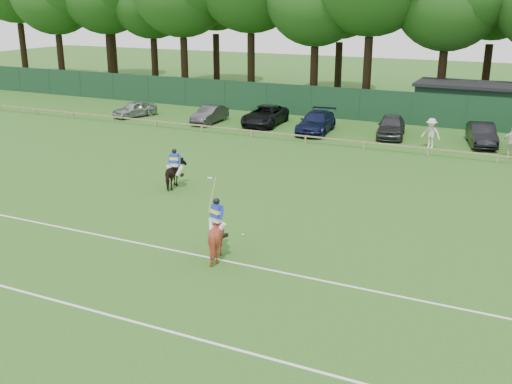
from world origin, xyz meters
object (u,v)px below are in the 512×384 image
Objects in this scene: estate_black at (482,134)px; polo_ball at (243,235)px; utility_shed at (471,103)px; suv_black at (265,116)px; horse_chestnut at (217,235)px; hatch_grey at (391,126)px; sedan_silver at (135,109)px; spectator_left at (431,133)px; sedan_grey at (210,115)px; sedan_navy at (316,122)px; spectator_mid at (512,142)px; horse_dark at (175,174)px.

polo_ball is at bearing -122.47° from estate_black.
suv_black is at bearing -150.68° from utility_shed.
horse_chestnut is at bearing -99.74° from utility_shed.
horse_chestnut is at bearing -102.25° from hatch_grey.
sedan_silver is 1.91× the size of spectator_left.
horse_chestnut is 31.24m from utility_shed.
horse_chestnut is 21.15m from spectator_left.
sedan_silver is at bearing -176.96° from suv_black.
sedan_grey is 19.78m from estate_black.
spectator_left is at bearing -78.99° from horse_chestnut.
sedan_navy is 2.60× the size of spectator_mid.
utility_shed is at bearing 36.60° from sedan_navy.
estate_black is 2.22× the size of spectator_mid.
horse_chestnut is 0.44× the size of sedan_grey.
horse_dark is 7.39m from polo_ball.
estate_black is at bearing -9.36° from hatch_grey.
horse_dark is at bearing -141.50° from spectator_mid.
suv_black is 1.20× the size of estate_black.
horse_dark is 0.39× the size of estate_black.
horse_dark is 20.16m from sedan_silver.
hatch_grey is at bearing 87.07° from polo_ball.
sedan_silver is 0.73× the size of sedan_navy.
sedan_navy is (1.85, 15.61, 0.02)m from horse_dark.
horse_dark is at bearing -122.95° from hatch_grey.
estate_black is (15.55, 0.11, -0.01)m from suv_black.
horse_chestnut is at bearing -74.01° from suv_black.
hatch_grey is at bearing -128.57° from horse_dark.
sedan_grey is 16.92m from spectator_left.
suv_black is at bearing -177.42° from spectator_left.
hatch_grey is at bearing 3.43° from sedan_grey.
hatch_grey is at bearing 156.07° from spectator_left.
spectator_mid is at bearing 63.58° from polo_ball.
horse_dark is at bearing -25.11° from horse_chestnut.
utility_shed reaches higher than horse_dark.
horse_chestnut is 0.90× the size of spectator_left.
suv_black reaches higher than sedan_grey.
suv_black is at bearing 166.51° from estate_black.
estate_black is 21.97m from polo_ball.
suv_black is 2.70× the size of spectator_left.
sedan_navy is 11.17m from estate_black.
horse_chestnut is 0.33× the size of suv_black.
horse_chestnut reaches higher than horse_dark.
sedan_silver is 15.40m from sedan_navy.
hatch_grey is at bearing 156.70° from spectator_mid.
hatch_grey is at bearing 3.82° from sedan_navy.
sedan_grey is (6.78, 0.39, 0.02)m from sedan_silver.
estate_black is 7.93m from utility_shed.
polo_ball is 0.01× the size of utility_shed.
spectator_mid is 0.23× the size of utility_shed.
sedan_grey reaches higher than sedan_silver.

